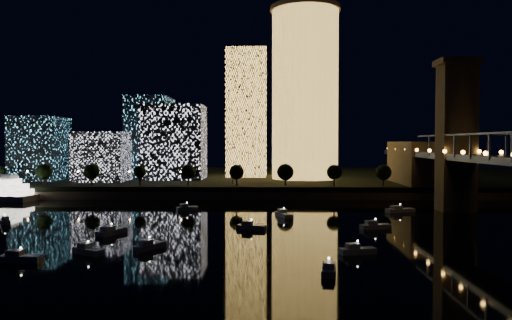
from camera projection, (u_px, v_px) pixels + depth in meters
The scene contains 9 objects.
ground at pixel (256, 239), 116.73m from camera, with size 520.00×520.00×0.00m, color black.
far_bank at pixel (263, 179), 276.49m from camera, with size 420.00×160.00×5.00m, color black.
seawall at pixel (261, 195), 198.60m from camera, with size 420.00×6.00×3.00m, color #6B5E4C.
tower_cylindrical at pixel (305, 93), 242.58m from camera, with size 34.00×34.00×83.22m.
tower_rectangular at pixel (247, 113), 259.98m from camera, with size 20.67×20.67×65.77m, color #EFB34C.
midrise_blocks at pixel (130, 144), 241.56m from camera, with size 87.35×45.46×40.39m.
motorboats at pixel (234, 229), 126.00m from camera, with size 123.90×85.90×2.78m.
esplanade_trees at pixel (198, 172), 204.91m from camera, with size 166.14×6.80×8.90m.
street_lamps at pixel (181, 175), 211.15m from camera, with size 132.70×0.70×5.65m.
Camera 1 is at (2.92, -115.97, 22.59)m, focal length 35.00 mm.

